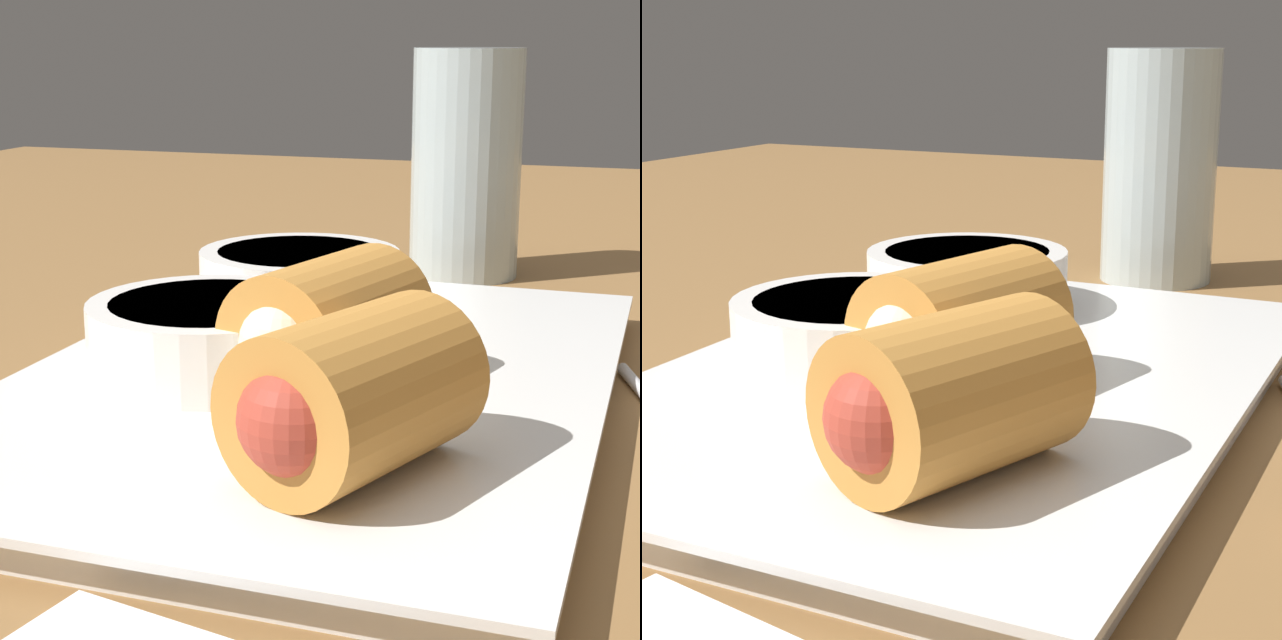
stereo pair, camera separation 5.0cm
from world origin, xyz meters
TOP-DOWN VIEW (x-y plane):
  - table_surface at (0.00, 0.00)cm, footprint 180.00×140.00cm
  - serving_plate at (3.35, -1.55)cm, footprint 33.69×22.48cm
  - roll_front_left at (-6.71, -5.77)cm, footprint 8.55×7.22cm
  - roll_front_right at (0.48, -2.62)cm, footprint 8.50×6.70cm
  - dipping_bowl_near at (1.74, 2.42)cm, footprint 9.75×9.75cm
  - dipping_bowl_far at (12.58, 2.60)cm, footprint 9.75×9.75cm
  - drinking_glass at (29.25, -2.19)cm, footprint 6.67×6.67cm

SIDE VIEW (x-z plane):
  - table_surface at x=0.00cm, z-range 0.00..2.00cm
  - serving_plate at x=3.35cm, z-range 2.01..3.51cm
  - dipping_bowl_near at x=1.74cm, z-range 3.63..6.47cm
  - dipping_bowl_far at x=12.58cm, z-range 3.63..6.47cm
  - roll_front_left at x=-6.71cm, z-range 3.50..8.55cm
  - roll_front_right at x=0.48cm, z-range 3.50..8.55cm
  - drinking_glass at x=29.25cm, z-range 2.00..15.74cm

